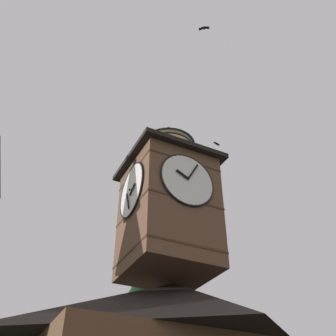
{
  "coord_description": "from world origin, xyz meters",
  "views": [
    {
      "loc": [
        9.89,
        13.77,
        1.45
      ],
      "look_at": [
        1.87,
        -2.25,
        14.59
      ],
      "focal_mm": 42.75,
      "sensor_mm": 36.0,
      "label": 1
    }
  ],
  "objects_px": {
    "moon": "(164,329)",
    "flying_bird_low": "(204,28)",
    "flying_bird_high": "(216,144)",
    "clock_tower": "(168,201)"
  },
  "relations": [
    {
      "from": "flying_bird_high",
      "to": "flying_bird_low",
      "type": "distance_m",
      "value": 8.34
    },
    {
      "from": "clock_tower",
      "to": "moon",
      "type": "relative_size",
      "value": 4.56
    },
    {
      "from": "flying_bird_high",
      "to": "flying_bird_low",
      "type": "relative_size",
      "value": 0.92
    },
    {
      "from": "moon",
      "to": "flying_bird_low",
      "type": "xyz_separation_m",
      "value": [
        16.81,
        39.62,
        5.91
      ]
    },
    {
      "from": "flying_bird_low",
      "to": "flying_bird_high",
      "type": "bearing_deg",
      "value": -126.24
    },
    {
      "from": "clock_tower",
      "to": "moon",
      "type": "bearing_deg",
      "value": -115.72
    },
    {
      "from": "moon",
      "to": "flying_bird_high",
      "type": "bearing_deg",
      "value": 70.01
    },
    {
      "from": "flying_bird_high",
      "to": "moon",
      "type": "bearing_deg",
      "value": -109.99
    },
    {
      "from": "moon",
      "to": "flying_bird_high",
      "type": "relative_size",
      "value": 3.65
    },
    {
      "from": "clock_tower",
      "to": "flying_bird_high",
      "type": "distance_m",
      "value": 9.58
    }
  ]
}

